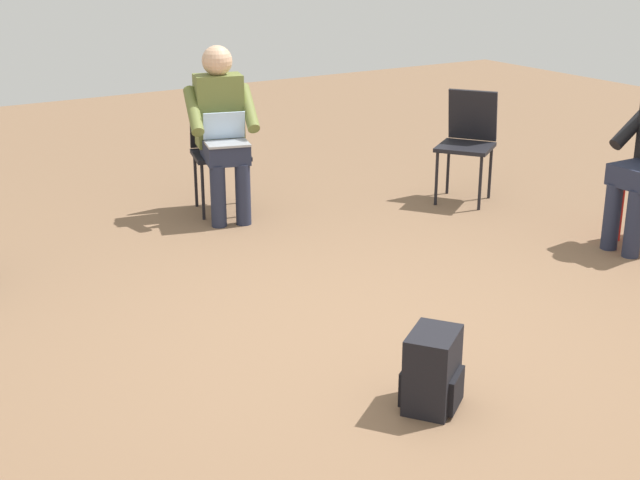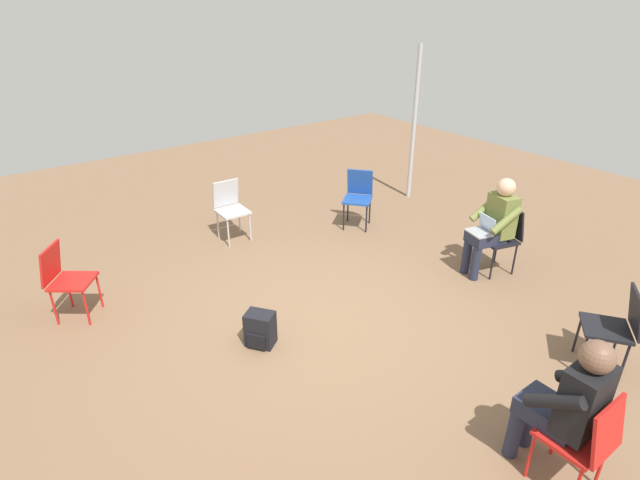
# 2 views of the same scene
# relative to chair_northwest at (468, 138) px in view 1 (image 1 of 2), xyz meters

# --- Properties ---
(ground_plane) EXTENTS (15.27, 15.27, 0.00)m
(ground_plane) POSITION_rel_chair_northwest_xyz_m (1.72, -2.12, -0.50)
(ground_plane) COLOR brown
(chair_northwest) EXTENTS (0.57, 0.58, 0.85)m
(chair_northwest) POSITION_rel_chair_northwest_xyz_m (0.00, 0.00, 0.00)
(chair_northwest) COLOR black
(chair_northwest) RESTS_ON ground
(chair_west) EXTENTS (0.53, 0.49, 0.85)m
(chair_west) POSITION_rel_chair_northwest_xyz_m (-0.80, -1.75, 0.00)
(chair_west) COLOR black
(chair_west) RESTS_ON ground
(person_with_laptop) EXTENTS (0.60, 0.58, 1.24)m
(person_with_laptop) POSITION_rel_chair_northwest_xyz_m (-0.63, -1.79, 0.20)
(person_with_laptop) COLOR #23283D
(person_with_laptop) RESTS_ON ground
(backpack_near_laptop_user) EXTENTS (0.33, 0.34, 0.36)m
(backpack_near_laptop_user) POSITION_rel_chair_northwest_xyz_m (2.41, -2.26, -0.34)
(backpack_near_laptop_user) COLOR black
(backpack_near_laptop_user) RESTS_ON ground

